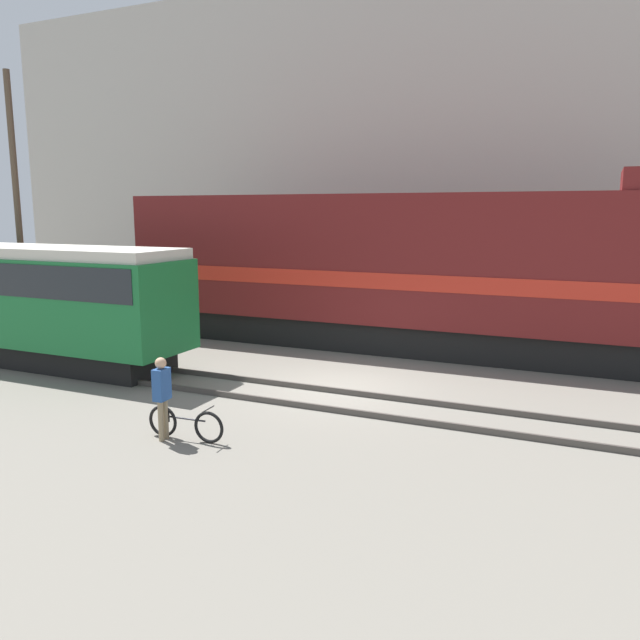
{
  "coord_description": "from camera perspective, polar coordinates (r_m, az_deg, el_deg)",
  "views": [
    {
      "loc": [
        6.0,
        -14.45,
        4.56
      ],
      "look_at": [
        -0.42,
        -0.12,
        1.8
      ],
      "focal_mm": 35.0,
      "sensor_mm": 36.0,
      "label": 1
    }
  ],
  "objects": [
    {
      "name": "bicycle",
      "position": [
        12.98,
        -12.2,
        -9.27
      ],
      "size": [
        1.73,
        0.44,
        0.72
      ],
      "color": "black",
      "rests_on": "ground"
    },
    {
      "name": "track_far",
      "position": [
        21.03,
        7.0,
        -2.44
      ],
      "size": [
        60.0,
        1.51,
        0.14
      ],
      "color": "#47423D",
      "rests_on": "ground"
    },
    {
      "name": "freight_locomotive",
      "position": [
        20.61,
        7.32,
        4.59
      ],
      "size": [
        18.96,
        3.04,
        5.68
      ],
      "color": "black",
      "rests_on": "ground"
    },
    {
      "name": "ground_plane",
      "position": [
        16.3,
        1.53,
        -6.29
      ],
      "size": [
        120.0,
        120.0,
        0.0
      ],
      "primitive_type": "plane",
      "color": "slate"
    },
    {
      "name": "building_backdrop",
      "position": [
        29.62,
        12.79,
        14.83
      ],
      "size": [
        46.62,
        6.0,
        14.39
      ],
      "color": "#B7B2A8",
      "rests_on": "ground"
    },
    {
      "name": "person",
      "position": [
        12.88,
        -14.26,
        -6.23
      ],
      "size": [
        0.24,
        0.37,
        1.7
      ],
      "color": "#8C7A5B",
      "rests_on": "ground"
    },
    {
      "name": "utility_pole_left",
      "position": [
        25.51,
        -25.94,
        9.35
      ],
      "size": [
        0.23,
        0.23,
        9.45
      ],
      "color": "#4C3D2D",
      "rests_on": "ground"
    },
    {
      "name": "track_near",
      "position": [
        15.3,
        -0.08,
        -7.1
      ],
      "size": [
        60.0,
        1.5,
        0.14
      ],
      "color": "#47423D",
      "rests_on": "ground"
    },
    {
      "name": "streetcar",
      "position": [
        20.62,
        -24.99,
        1.95
      ],
      "size": [
        10.41,
        2.54,
        3.53
      ],
      "color": "black",
      "rests_on": "ground"
    }
  ]
}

